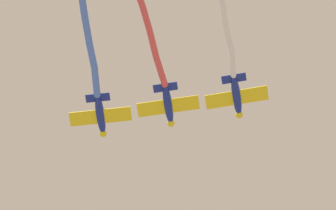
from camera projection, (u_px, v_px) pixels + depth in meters
airplane_lead at (237, 97)px, 76.94m from camera, size 5.88×7.74×1.91m
airplane_left_wing at (168, 105)px, 77.63m from camera, size 5.90×7.74×1.91m
airplane_right_wing at (100, 116)px, 77.76m from camera, size 5.91×7.73×1.91m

